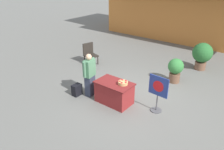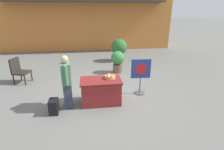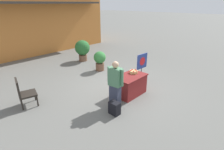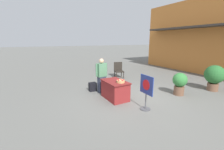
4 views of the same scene
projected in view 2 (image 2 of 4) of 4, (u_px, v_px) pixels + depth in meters
ground_plane at (106, 92)px, 6.23m from camera, size 120.00×120.00×0.00m
storefront_building at (86, 11)px, 13.89m from camera, size 12.17×5.57×5.30m
display_table at (101, 91)px, 5.43m from camera, size 1.25×0.78×0.77m
apple_basket at (110, 77)px, 5.39m from camera, size 0.32×0.32×0.13m
person_visitor at (67, 82)px, 5.03m from camera, size 0.31×0.61×1.59m
backpack at (54, 107)px, 4.90m from camera, size 0.24×0.34×0.42m
poster_board at (141, 75)px, 5.91m from camera, size 0.66×0.36×1.23m
patio_chair at (19, 70)px, 6.90m from camera, size 0.67×0.67×1.00m
potted_plant_far_left at (119, 48)px, 9.83m from camera, size 0.88×0.88×1.25m
potted_plant_near_right at (118, 60)px, 8.03m from camera, size 0.62×0.62×1.00m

